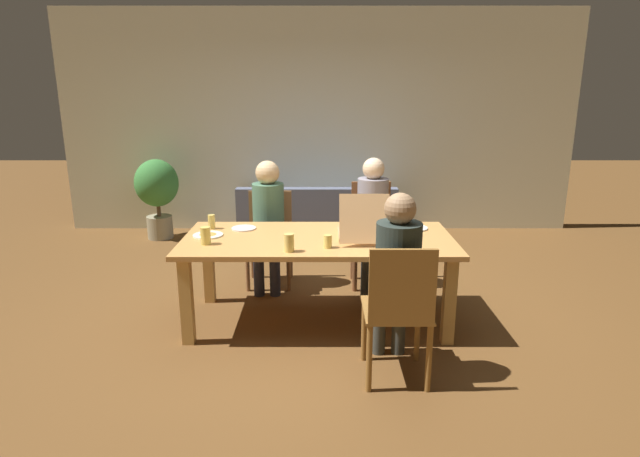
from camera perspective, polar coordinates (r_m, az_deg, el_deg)
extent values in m
plane|color=brown|center=(4.50, 0.00, -9.92)|extent=(20.00, 20.00, 0.00)
cube|color=silver|center=(7.14, 0.09, 11.43)|extent=(6.82, 0.12, 2.89)
cube|color=tan|center=(4.25, -0.01, -1.22)|extent=(2.19, 1.02, 0.04)
cube|color=tan|center=(4.12, -14.10, -7.65)|extent=(0.09, 0.09, 0.69)
cube|color=tan|center=(4.11, 14.07, -7.69)|extent=(0.09, 0.09, 0.69)
cube|color=tan|center=(4.86, -11.80, -3.96)|extent=(0.09, 0.09, 0.69)
cube|color=tan|center=(4.85, 11.84, -3.99)|extent=(0.09, 0.09, 0.69)
cylinder|color=olive|center=(3.81, 5.01, -10.95)|extent=(0.04, 0.04, 0.47)
cylinder|color=olive|center=(3.86, 10.75, -10.81)|extent=(0.04, 0.04, 0.47)
cylinder|color=olive|center=(3.46, 5.57, -13.89)|extent=(0.04, 0.04, 0.47)
cylinder|color=olive|center=(3.51, 11.95, -13.68)|extent=(0.04, 0.04, 0.47)
cube|color=olive|center=(3.55, 8.47, -8.78)|extent=(0.44, 0.46, 0.02)
cube|color=olive|center=(3.26, 9.17, -6.28)|extent=(0.41, 0.03, 0.48)
cylinder|color=#3D3F38|center=(3.92, 6.63, -10.10)|extent=(0.10, 0.10, 0.49)
cylinder|color=#3D3F38|center=(3.94, 8.77, -10.06)|extent=(0.10, 0.10, 0.49)
cube|color=#3D3F38|center=(3.68, 8.15, -6.90)|extent=(0.27, 0.32, 0.11)
cylinder|color=#29342F|center=(3.43, 8.68, -3.75)|extent=(0.29, 0.29, 0.54)
sphere|color=#A47F5A|center=(3.33, 8.93, 2.12)|extent=(0.20, 0.20, 0.20)
cylinder|color=olive|center=(5.04, -3.24, -4.30)|extent=(0.04, 0.04, 0.47)
cylinder|color=olive|center=(5.07, -7.68, -4.26)|extent=(0.04, 0.04, 0.47)
cylinder|color=olive|center=(5.38, -3.01, -2.99)|extent=(0.04, 0.04, 0.47)
cylinder|color=olive|center=(5.42, -7.17, -2.97)|extent=(0.04, 0.04, 0.47)
cube|color=olive|center=(5.15, -5.34, -1.04)|extent=(0.45, 0.42, 0.02)
cube|color=olive|center=(5.29, -5.20, 1.86)|extent=(0.43, 0.03, 0.42)
cylinder|color=#2C3044|center=(4.94, -4.73, -4.61)|extent=(0.10, 0.10, 0.49)
cylinder|color=#2C3044|center=(4.95, -6.47, -4.59)|extent=(0.10, 0.10, 0.49)
cube|color=#2C3044|center=(4.99, -5.53, -0.88)|extent=(0.27, 0.31, 0.11)
cylinder|color=#4A745A|center=(5.08, -5.42, 2.22)|extent=(0.30, 0.30, 0.48)
sphere|color=#DAB483|center=(5.01, -5.52, 6.06)|extent=(0.23, 0.23, 0.23)
cylinder|color=brown|center=(5.07, 7.88, -4.27)|extent=(0.05, 0.05, 0.47)
cylinder|color=brown|center=(5.04, 4.02, -4.30)|extent=(0.05, 0.05, 0.47)
cylinder|color=brown|center=(5.38, 7.42, -3.10)|extent=(0.05, 0.05, 0.47)
cylinder|color=brown|center=(5.35, 3.79, -3.12)|extent=(0.05, 0.05, 0.47)
cube|color=brown|center=(5.14, 5.85, -1.11)|extent=(0.41, 0.40, 0.02)
cube|color=brown|center=(5.25, 5.74, 2.29)|extent=(0.39, 0.03, 0.52)
cylinder|color=#363D3C|center=(4.94, 6.94, -4.64)|extent=(0.10, 0.10, 0.49)
cylinder|color=#363D3C|center=(4.93, 5.25, -4.65)|extent=(0.10, 0.10, 0.49)
cube|color=#363D3C|center=(4.97, 6.03, -0.93)|extent=(0.27, 0.30, 0.11)
cylinder|color=gray|center=(5.06, 5.95, 2.45)|extent=(0.30, 0.30, 0.53)
sphere|color=beige|center=(4.99, 6.06, 6.48)|extent=(0.21, 0.21, 0.21)
cube|color=tan|center=(4.30, 4.74, -0.62)|extent=(0.38, 0.38, 0.03)
cylinder|color=#C58643|center=(4.29, 4.74, -0.36)|extent=(0.34, 0.34, 0.01)
cube|color=tan|center=(4.00, 5.08, 1.06)|extent=(0.38, 0.14, 0.36)
cylinder|color=white|center=(4.54, -8.08, 0.04)|extent=(0.21, 0.21, 0.01)
cylinder|color=white|center=(4.39, -11.88, -0.69)|extent=(0.25, 0.25, 0.01)
cone|color=gold|center=(4.38, -11.89, -0.52)|extent=(0.14, 0.14, 0.02)
cylinder|color=white|center=(4.58, 10.27, 0.06)|extent=(0.25, 0.25, 0.01)
cone|color=#D38A48|center=(4.58, 10.28, 0.23)|extent=(0.12, 0.12, 0.02)
cylinder|color=#E2C961|center=(3.96, 1.06, -1.41)|extent=(0.06, 0.06, 0.10)
cylinder|color=#E3CC5D|center=(4.14, -12.12, -0.76)|extent=(0.08, 0.08, 0.14)
cylinder|color=#DDC35C|center=(4.58, -11.49, 0.73)|extent=(0.06, 0.06, 0.12)
cylinder|color=#E7CA65|center=(3.87, -3.18, -1.55)|extent=(0.08, 0.08, 0.14)
cube|color=slate|center=(6.70, -0.11, 0.46)|extent=(1.92, 0.90, 0.42)
cube|color=slate|center=(6.25, -0.13, 2.92)|extent=(1.92, 0.16, 0.33)
cube|color=slate|center=(6.69, -7.50, 2.95)|extent=(0.20, 0.86, 0.18)
cube|color=slate|center=(6.68, 7.29, 2.94)|extent=(0.20, 0.86, 0.18)
cylinder|color=gray|center=(7.13, -16.78, 0.18)|extent=(0.32, 0.32, 0.29)
cylinder|color=brown|center=(7.07, -16.93, 2.16)|extent=(0.05, 0.05, 0.21)
ellipsoid|color=#3C843C|center=(7.01, -17.14, 4.77)|extent=(0.55, 0.55, 0.60)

